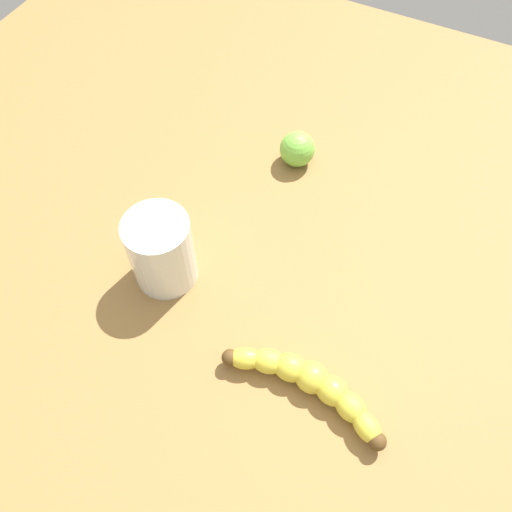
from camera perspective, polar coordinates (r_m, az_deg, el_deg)
The scene contains 4 objects.
wooden_tabletop at distance 65.93cm, azimuth -2.53°, elevation -2.63°, with size 120.00×120.00×3.00cm, color olive.
banana at distance 57.21cm, azimuth 5.65°, elevation -13.37°, with size 18.87×6.06×3.39cm.
smoothie_glass at distance 61.49cm, azimuth -10.10°, elevation 0.54°, with size 7.50×7.50×9.75cm.
lime_fruit at distance 74.20cm, azimuth 4.44°, elevation 11.33°, with size 4.82×4.82×4.82cm, color #75C142.
Camera 1 is at (-17.46, 28.39, 58.39)cm, focal length 37.42 mm.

